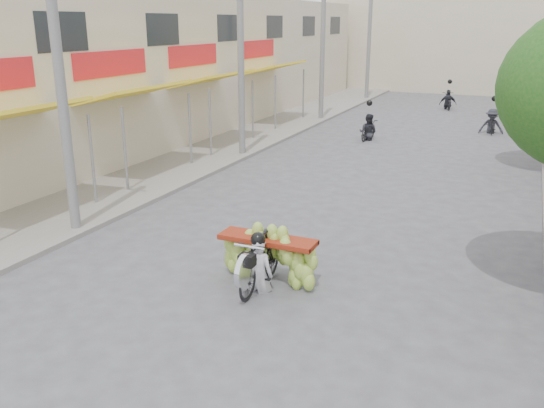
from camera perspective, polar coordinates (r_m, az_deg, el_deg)
The scene contains 12 objects.
ground at distance 9.62m, azimuth -6.36°, elevation -13.04°, with size 120.00×120.00×0.00m, color #545459.
sidewalk_left at distance 25.27m, azimuth -3.14°, elevation 6.63°, with size 4.00×60.00×0.12m, color gray.
shophouse_row_left at distance 26.68m, azimuth -14.14°, elevation 13.10°, with size 9.77×40.00×6.00m.
far_building at distance 45.32m, azimuth 19.10°, elevation 15.00°, with size 20.00×6.00×7.00m, color beige.
utility_pole_near at distance 14.00m, azimuth -20.44°, elevation 13.06°, with size 0.60×0.24×8.00m.
utility_pole_mid at distance 21.42m, azimuth -3.12°, elevation 15.34°, with size 0.60×0.24×8.00m.
utility_pole_far at distance 29.72m, azimuth 5.05°, elevation 15.95°, with size 0.60×0.24×8.00m.
utility_pole_back at distance 38.34m, azimuth 9.62°, elevation 16.16°, with size 0.60×0.24×8.00m.
banana_motorbike at distance 10.98m, azimuth -0.93°, elevation -4.96°, with size 2.20×1.92×1.94m.
bg_motorbike_a at distance 25.18m, azimuth 9.54°, elevation 8.04°, with size 0.83×1.48×1.95m.
bg_motorbike_b at distance 28.05m, azimuth 21.02°, elevation 8.29°, with size 1.12×1.57×1.95m.
bg_motorbike_c at distance 35.19m, azimuth 17.10°, elevation 10.24°, with size 1.07×1.73×1.95m.
Camera 1 is at (4.27, -7.09, 4.90)m, focal length 38.00 mm.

